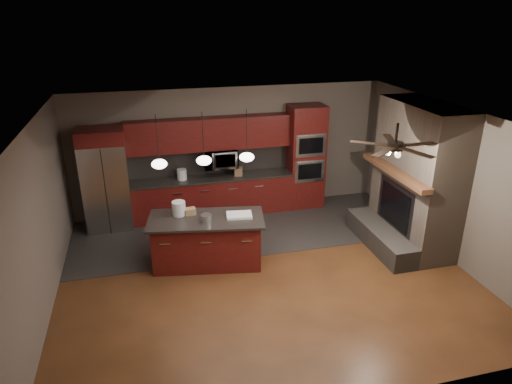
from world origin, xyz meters
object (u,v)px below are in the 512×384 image
object	(u,v)px
oven_tower	(306,157)
counter_box	(239,171)
paint_tray	(239,215)
cardboard_box	(190,211)
white_bucket	(179,208)
refrigerator	(106,180)
counter_bucket	(182,174)
kitchen_island	(207,241)
paint_can	(206,218)
microwave	(220,158)

from	to	relation	value
oven_tower	counter_box	bearing A→B (deg)	-178.46
paint_tray	cardboard_box	xyz separation A→B (m)	(-0.84, 0.30, 0.04)
paint_tray	cardboard_box	size ratio (longest dim) A/B	2.35
white_bucket	paint_tray	xyz separation A→B (m)	(1.03, -0.32, -0.11)
refrigerator	counter_bucket	world-z (taller)	refrigerator
kitchen_island	paint_can	bearing A→B (deg)	-85.55
oven_tower	paint_tray	size ratio (longest dim) A/B	5.32
paint_tray	counter_box	world-z (taller)	counter_box
white_bucket	counter_bucket	distance (m)	1.86
oven_tower	cardboard_box	distance (m)	3.43
oven_tower	white_bucket	world-z (taller)	oven_tower
oven_tower	counter_bucket	distance (m)	2.84
kitchen_island	paint_tray	xyz separation A→B (m)	(0.59, -0.07, 0.48)
paint_can	microwave	bearing A→B (deg)	73.82
microwave	cardboard_box	world-z (taller)	microwave
kitchen_island	white_bucket	world-z (taller)	white_bucket
refrigerator	counter_box	xyz separation A→B (m)	(2.82, 0.03, -0.08)
microwave	paint_can	xyz separation A→B (m)	(-0.66, -2.28, -0.31)
refrigerator	counter_box	world-z (taller)	refrigerator
kitchen_island	counter_box	world-z (taller)	counter_box
oven_tower	microwave	xyz separation A→B (m)	(-1.98, 0.06, 0.11)
white_bucket	paint_can	world-z (taller)	white_bucket
microwave	paint_can	distance (m)	2.40
paint_tray	white_bucket	bearing A→B (deg)	170.62
oven_tower	paint_can	size ratio (longest dim) A/B	12.18
refrigerator	paint_can	size ratio (longest dim) A/B	11.03
kitchen_island	cardboard_box	xyz separation A→B (m)	(-0.25, 0.23, 0.52)
white_bucket	counter_box	world-z (taller)	white_bucket
kitchen_island	paint_tray	distance (m)	0.76
cardboard_box	counter_box	size ratio (longest dim) A/B	1.01
cardboard_box	microwave	bearing A→B (deg)	59.23
kitchen_island	microwave	bearing A→B (deg)	83.20
paint_tray	cardboard_box	distance (m)	0.89
oven_tower	counter_bucket	xyz separation A→B (m)	(-2.83, 0.01, -0.17)
refrigerator	white_bucket	distance (m)	2.21
microwave	counter_bucket	world-z (taller)	microwave
counter_bucket	counter_box	distance (m)	1.25
kitchen_island	counter_bucket	size ratio (longest dim) A/B	9.18
kitchen_island	cardboard_box	world-z (taller)	cardboard_box
microwave	counter_box	size ratio (longest dim) A/B	3.88
paint_tray	microwave	bearing A→B (deg)	96.22
oven_tower	refrigerator	size ratio (longest dim) A/B	1.10
microwave	kitchen_island	world-z (taller)	microwave
microwave	counter_box	bearing A→B (deg)	-14.38
refrigerator	paint_can	distance (m)	2.78
white_bucket	paint_can	xyz separation A→B (m)	(0.43, -0.39, -0.06)
microwave	paint_tray	bearing A→B (deg)	-91.58
oven_tower	white_bucket	xyz separation A→B (m)	(-3.07, -1.84, -0.14)
refrigerator	counter_box	distance (m)	2.82
paint_can	cardboard_box	distance (m)	0.43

